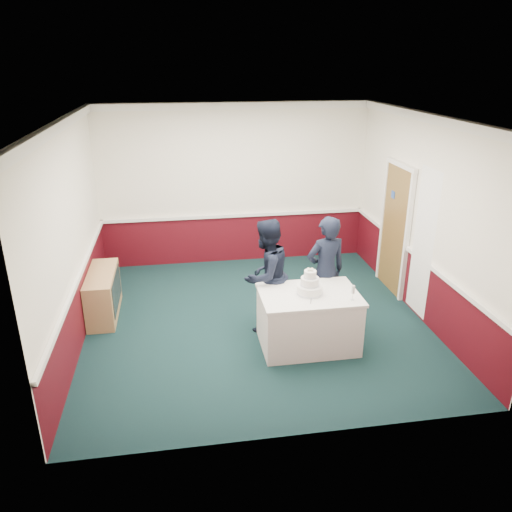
{
  "coord_description": "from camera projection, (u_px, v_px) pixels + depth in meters",
  "views": [
    {
      "loc": [
        -1.07,
        -6.58,
        3.71
      ],
      "look_at": [
        -0.02,
        -0.1,
        1.1
      ],
      "focal_mm": 35.0,
      "sensor_mm": 36.0,
      "label": 1
    }
  ],
  "objects": [
    {
      "name": "cake_table",
      "position": [
        308.0,
        319.0,
        6.79
      ],
      "size": [
        1.32,
        0.92,
        0.79
      ],
      "color": "white",
      "rests_on": "ground"
    },
    {
      "name": "champagne_flute",
      "position": [
        353.0,
        290.0,
        6.41
      ],
      "size": [
        0.05,
        0.05,
        0.21
      ],
      "color": "silver",
      "rests_on": "cake_table"
    },
    {
      "name": "wedding_cake",
      "position": [
        310.0,
        286.0,
        6.6
      ],
      "size": [
        0.35,
        0.35,
        0.36
      ],
      "color": "white",
      "rests_on": "cake_table"
    },
    {
      "name": "person_woman",
      "position": [
        325.0,
        272.0,
        7.21
      ],
      "size": [
        0.67,
        0.51,
        1.67
      ],
      "primitive_type": "imported",
      "rotation": [
        0.0,
        0.0,
        3.33
      ],
      "color": "black",
      "rests_on": "ground"
    },
    {
      "name": "room_shell",
      "position": [
        255.0,
        184.0,
        7.4
      ],
      "size": [
        5.0,
        5.0,
        3.0
      ],
      "color": "white",
      "rests_on": "ground"
    },
    {
      "name": "person_man",
      "position": [
        266.0,
        276.0,
        7.08
      ],
      "size": [
        1.03,
        1.0,
        1.66
      ],
      "primitive_type": "imported",
      "rotation": [
        0.0,
        0.0,
        3.83
      ],
      "color": "black",
      "rests_on": "ground"
    },
    {
      "name": "sideboard",
      "position": [
        103.0,
        294.0,
        7.63
      ],
      "size": [
        0.41,
        1.2,
        0.7
      ],
      "color": "tan",
      "rests_on": "ground"
    },
    {
      "name": "cake_knife",
      "position": [
        311.0,
        300.0,
        6.45
      ],
      "size": [
        0.08,
        0.21,
        0.0
      ],
      "primitive_type": "cube",
      "rotation": [
        0.0,
        0.0,
        -0.32
      ],
      "color": "silver",
      "rests_on": "cake_table"
    },
    {
      "name": "ground",
      "position": [
        256.0,
        321.0,
        7.56
      ],
      "size": [
        5.0,
        5.0,
        0.0
      ],
      "primitive_type": "plane",
      "color": "#142E30",
      "rests_on": "ground"
    }
  ]
}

